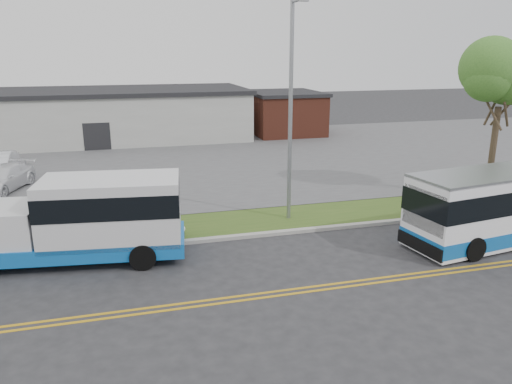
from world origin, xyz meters
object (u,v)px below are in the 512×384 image
object	(u,v)px
tree_east	(502,79)
pedestrian	(174,216)
parked_car_b	(3,178)
shuttle_bus	(90,217)
streetlight_near	(291,106)

from	to	relation	value
tree_east	pedestrian	world-z (taller)	tree_east
tree_east	parked_car_b	xyz separation A→B (m)	(-24.67, 8.45, -5.43)
tree_east	parked_car_b	distance (m)	26.64
parked_car_b	pedestrian	bearing A→B (deg)	-29.27
shuttle_bus	parked_car_b	bearing A→B (deg)	122.36
tree_east	pedestrian	bearing A→B (deg)	-176.14
pedestrian	streetlight_near	bearing A→B (deg)	-171.34
shuttle_bus	pedestrian	world-z (taller)	shuttle_bus
parked_car_b	tree_east	bearing A→B (deg)	0.66
pedestrian	parked_car_b	distance (m)	12.68
tree_east	parked_car_b	size ratio (longest dim) A/B	1.80
pedestrian	parked_car_b	size ratio (longest dim) A/B	0.36
tree_east	parked_car_b	world-z (taller)	tree_east
tree_east	shuttle_bus	xyz separation A→B (m)	(-19.54, -2.50, -4.54)
tree_east	streetlight_near	size ratio (longest dim) A/B	0.88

